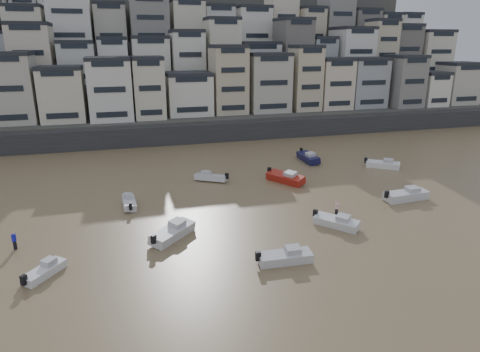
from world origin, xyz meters
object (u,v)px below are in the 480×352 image
object	(u,v)px
boat_d	(406,193)
boat_i	(308,156)
boat_h	(211,176)
person_pink	(337,208)
boat_j	(44,270)
boat_b	(337,221)
person_blue	(14,241)
boat_f	(129,201)
boat_c	(172,231)
boat_a	(285,255)
boat_g	(383,163)
boat_e	(285,177)

from	to	relation	value
boat_d	boat_i	world-z (taller)	boat_i
boat_h	person_pink	distance (m)	19.05
boat_d	boat_j	distance (m)	39.95
boat_b	person_blue	bearing A→B (deg)	-135.30
boat_f	boat_h	world-z (taller)	boat_h
boat_c	boat_h	world-z (taller)	boat_c
boat_a	boat_f	xyz separation A→B (m)	(-12.46, 17.22, -0.07)
boat_h	boat_b	bearing A→B (deg)	147.98
boat_f	boat_j	world-z (taller)	boat_f
boat_b	person_pink	world-z (taller)	person_pink
boat_d	boat_c	bearing A→B (deg)	-177.70
boat_d	person_pink	size ratio (longest dim) A/B	3.47
boat_g	boat_i	bearing A→B (deg)	-178.13
boat_b	boat_g	world-z (taller)	boat_g
boat_h	boat_i	bearing A→B (deg)	-130.18
boat_d	boat_i	bearing A→B (deg)	98.27
boat_b	boat_a	bearing A→B (deg)	-93.43
boat_h	person_blue	world-z (taller)	person_blue
boat_e	boat_b	bearing A→B (deg)	-32.26
boat_d	boat_g	bearing A→B (deg)	64.02
boat_h	boat_j	distance (m)	27.61
boat_d	boat_h	xyz separation A→B (m)	(-21.05, 13.67, -0.16)
boat_f	boat_j	bearing A→B (deg)	150.02
boat_j	boat_b	bearing A→B (deg)	-48.72
boat_c	boat_f	xyz separation A→B (m)	(-3.76, 9.78, -0.16)
boat_c	person_pink	distance (m)	17.98
boat_i	boat_c	bearing A→B (deg)	-47.07
boat_g	person_pink	bearing A→B (deg)	-99.71
boat_h	boat_f	bearing A→B (deg)	63.09
boat_b	boat_c	bearing A→B (deg)	-135.24
person_blue	person_pink	bearing A→B (deg)	-1.65
boat_c	boat_b	bearing A→B (deg)	-51.62
boat_g	person_pink	distance (m)	21.67
boat_c	boat_i	xyz separation A→B (m)	(24.37, 22.17, 0.03)
boat_a	person_blue	size ratio (longest dim) A/B	2.93
boat_f	person_blue	bearing A→B (deg)	125.07
boat_c	boat_h	xyz separation A→B (m)	(7.35, 16.58, -0.13)
boat_d	boat_e	size ratio (longest dim) A/B	1.01
boat_b	person_pink	size ratio (longest dim) A/B	2.91
boat_i	person_blue	bearing A→B (deg)	-61.40
boat_i	boat_g	bearing A→B (deg)	55.74
boat_a	boat_f	distance (m)	21.25
boat_g	person_pink	xyz separation A→B (m)	(-15.71, -14.92, 0.15)
boat_d	boat_g	xyz separation A→B (m)	(5.27, 12.77, -0.10)
boat_g	person_blue	world-z (taller)	person_blue
boat_b	boat_g	bearing A→B (deg)	97.21
boat_b	person_pink	xyz separation A→B (m)	(1.44, 2.70, 0.18)
boat_c	boat_a	bearing A→B (deg)	-85.51
boat_f	person_blue	distance (m)	13.21
person_pink	boat_j	bearing A→B (deg)	-170.42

